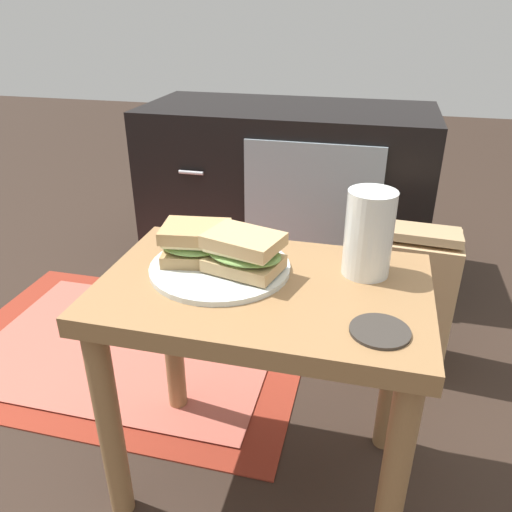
% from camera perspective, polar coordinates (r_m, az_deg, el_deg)
% --- Properties ---
extents(ground_plane, '(8.00, 8.00, 0.00)m').
position_cam_1_polar(ground_plane, '(1.16, 0.67, -23.22)').
color(ground_plane, '#2D2119').
extents(side_table, '(0.56, 0.36, 0.46)m').
position_cam_1_polar(side_table, '(0.91, 0.79, -8.04)').
color(side_table, olive).
rests_on(side_table, ground).
extents(tv_cabinet, '(0.96, 0.46, 0.58)m').
position_cam_1_polar(tv_cabinet, '(1.80, 3.42, 7.37)').
color(tv_cabinet, black).
rests_on(tv_cabinet, ground).
extents(area_rug, '(0.99, 0.70, 0.01)m').
position_cam_1_polar(area_rug, '(1.51, -14.05, -9.88)').
color(area_rug, maroon).
rests_on(area_rug, ground).
extents(plate, '(0.25, 0.25, 0.01)m').
position_cam_1_polar(plate, '(0.90, -4.08, -1.28)').
color(plate, silver).
rests_on(plate, side_table).
extents(sandwich_front, '(0.14, 0.12, 0.07)m').
position_cam_1_polar(sandwich_front, '(0.91, -6.79, 1.48)').
color(sandwich_front, tan).
rests_on(sandwich_front, plate).
extents(sandwich_back, '(0.15, 0.12, 0.07)m').
position_cam_1_polar(sandwich_back, '(0.86, -1.39, 0.46)').
color(sandwich_back, tan).
rests_on(sandwich_back, plate).
extents(beer_glass, '(0.08, 0.08, 0.15)m').
position_cam_1_polar(beer_glass, '(0.88, 12.61, 2.37)').
color(beer_glass, silver).
rests_on(beer_glass, side_table).
extents(coaster, '(0.09, 0.09, 0.01)m').
position_cam_1_polar(coaster, '(0.76, 13.82, -8.23)').
color(coaster, '#332D28').
rests_on(coaster, side_table).
extents(paper_bag, '(0.24, 0.18, 0.40)m').
position_cam_1_polar(paper_bag, '(1.38, 16.53, -4.58)').
color(paper_bag, tan).
rests_on(paper_bag, ground).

